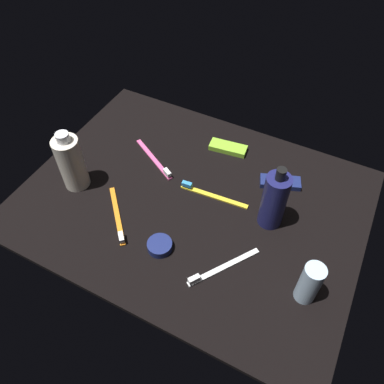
{
  "coord_description": "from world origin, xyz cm",
  "views": [
    {
      "loc": [
        -27.87,
        54.28,
        75.3
      ],
      "look_at": [
        0.0,
        0.0,
        3.0
      ],
      "focal_mm": 35.84,
      "sensor_mm": 36.0,
      "label": 1
    }
  ],
  "objects_px": {
    "snack_bar_navy": "(280,182)",
    "cream_tin_left": "(160,246)",
    "lotion_bottle": "(274,200)",
    "toothbrush_white": "(220,268)",
    "snack_bar_lime": "(228,148)",
    "bodywash_bottle": "(71,162)",
    "toothbrush_pink": "(156,160)",
    "toothbrush_yellow": "(210,194)",
    "toothbrush_orange": "(118,218)",
    "deodorant_stick": "(310,283)"
  },
  "relations": [
    {
      "from": "deodorant_stick",
      "to": "toothbrush_pink",
      "type": "xyz_separation_m",
      "value": [
        0.48,
        -0.2,
        -0.05
      ]
    },
    {
      "from": "snack_bar_lime",
      "to": "toothbrush_white",
      "type": "bearing_deg",
      "value": 103.81
    },
    {
      "from": "toothbrush_orange",
      "to": "snack_bar_lime",
      "type": "height_order",
      "value": "toothbrush_orange"
    },
    {
      "from": "lotion_bottle",
      "to": "toothbrush_white",
      "type": "bearing_deg",
      "value": 73.78
    },
    {
      "from": "toothbrush_orange",
      "to": "cream_tin_left",
      "type": "relative_size",
      "value": 2.44
    },
    {
      "from": "toothbrush_pink",
      "to": "cream_tin_left",
      "type": "bearing_deg",
      "value": 123.0
    },
    {
      "from": "bodywash_bottle",
      "to": "toothbrush_pink",
      "type": "bearing_deg",
      "value": -131.6
    },
    {
      "from": "toothbrush_pink",
      "to": "toothbrush_yellow",
      "type": "bearing_deg",
      "value": 167.62
    },
    {
      "from": "toothbrush_pink",
      "to": "toothbrush_orange",
      "type": "height_order",
      "value": "same"
    },
    {
      "from": "toothbrush_yellow",
      "to": "toothbrush_pink",
      "type": "bearing_deg",
      "value": -12.38
    },
    {
      "from": "cream_tin_left",
      "to": "lotion_bottle",
      "type": "bearing_deg",
      "value": -135.93
    },
    {
      "from": "toothbrush_yellow",
      "to": "cream_tin_left",
      "type": "relative_size",
      "value": 3.14
    },
    {
      "from": "toothbrush_yellow",
      "to": "snack_bar_navy",
      "type": "distance_m",
      "value": 0.19
    },
    {
      "from": "toothbrush_pink",
      "to": "snack_bar_navy",
      "type": "height_order",
      "value": "toothbrush_pink"
    },
    {
      "from": "toothbrush_yellow",
      "to": "deodorant_stick",
      "type": "bearing_deg",
      "value": 151.87
    },
    {
      "from": "toothbrush_yellow",
      "to": "snack_bar_navy",
      "type": "height_order",
      "value": "toothbrush_yellow"
    },
    {
      "from": "lotion_bottle",
      "to": "toothbrush_white",
      "type": "relative_size",
      "value": 1.15
    },
    {
      "from": "snack_bar_navy",
      "to": "snack_bar_lime",
      "type": "bearing_deg",
      "value": -38.97
    },
    {
      "from": "bodywash_bottle",
      "to": "toothbrush_orange",
      "type": "height_order",
      "value": "bodywash_bottle"
    },
    {
      "from": "bodywash_bottle",
      "to": "snack_bar_navy",
      "type": "xyz_separation_m",
      "value": [
        -0.47,
        -0.24,
        -0.07
      ]
    },
    {
      "from": "deodorant_stick",
      "to": "snack_bar_lime",
      "type": "distance_m",
      "value": 0.46
    },
    {
      "from": "bodywash_bottle",
      "to": "deodorant_stick",
      "type": "height_order",
      "value": "bodywash_bottle"
    },
    {
      "from": "lotion_bottle",
      "to": "snack_bar_lime",
      "type": "height_order",
      "value": "lotion_bottle"
    },
    {
      "from": "bodywash_bottle",
      "to": "toothbrush_yellow",
      "type": "height_order",
      "value": "bodywash_bottle"
    },
    {
      "from": "toothbrush_white",
      "to": "cream_tin_left",
      "type": "height_order",
      "value": "toothbrush_white"
    },
    {
      "from": "lotion_bottle",
      "to": "cream_tin_left",
      "type": "xyz_separation_m",
      "value": [
        0.19,
        0.19,
        -0.07
      ]
    },
    {
      "from": "toothbrush_yellow",
      "to": "toothbrush_orange",
      "type": "distance_m",
      "value": 0.24
    },
    {
      "from": "lotion_bottle",
      "to": "bodywash_bottle",
      "type": "distance_m",
      "value": 0.5
    },
    {
      "from": "toothbrush_yellow",
      "to": "cream_tin_left",
      "type": "height_order",
      "value": "toothbrush_yellow"
    },
    {
      "from": "deodorant_stick",
      "to": "cream_tin_left",
      "type": "distance_m",
      "value": 0.33
    },
    {
      "from": "lotion_bottle",
      "to": "deodorant_stick",
      "type": "bearing_deg",
      "value": 130.94
    },
    {
      "from": "toothbrush_orange",
      "to": "toothbrush_white",
      "type": "relative_size",
      "value": 0.9
    },
    {
      "from": "toothbrush_yellow",
      "to": "toothbrush_white",
      "type": "bearing_deg",
      "value": 121.2
    },
    {
      "from": "toothbrush_white",
      "to": "snack_bar_navy",
      "type": "relative_size",
      "value": 1.49
    },
    {
      "from": "snack_bar_navy",
      "to": "snack_bar_lime",
      "type": "height_order",
      "value": "same"
    },
    {
      "from": "toothbrush_yellow",
      "to": "cream_tin_left",
      "type": "bearing_deg",
      "value": 80.39
    },
    {
      "from": "lotion_bottle",
      "to": "cream_tin_left",
      "type": "relative_size",
      "value": 3.11
    },
    {
      "from": "snack_bar_lime",
      "to": "toothbrush_pink",
      "type": "bearing_deg",
      "value": 33.66
    },
    {
      "from": "lotion_bottle",
      "to": "deodorant_stick",
      "type": "xyz_separation_m",
      "value": [
        -0.13,
        0.15,
        -0.02
      ]
    },
    {
      "from": "cream_tin_left",
      "to": "snack_bar_lime",
      "type": "bearing_deg",
      "value": -90.87
    },
    {
      "from": "toothbrush_yellow",
      "to": "snack_bar_lime",
      "type": "relative_size",
      "value": 1.73
    },
    {
      "from": "lotion_bottle",
      "to": "cream_tin_left",
      "type": "height_order",
      "value": "lotion_bottle"
    },
    {
      "from": "snack_bar_navy",
      "to": "cream_tin_left",
      "type": "relative_size",
      "value": 1.81
    },
    {
      "from": "snack_bar_navy",
      "to": "cream_tin_left",
      "type": "height_order",
      "value": "cream_tin_left"
    },
    {
      "from": "toothbrush_pink",
      "to": "toothbrush_orange",
      "type": "relative_size",
      "value": 1.16
    },
    {
      "from": "toothbrush_white",
      "to": "toothbrush_yellow",
      "type": "bearing_deg",
      "value": -58.8
    },
    {
      "from": "toothbrush_white",
      "to": "cream_tin_left",
      "type": "bearing_deg",
      "value": 4.7
    },
    {
      "from": "lotion_bottle",
      "to": "toothbrush_white",
      "type": "distance_m",
      "value": 0.2
    },
    {
      "from": "toothbrush_pink",
      "to": "toothbrush_white",
      "type": "height_order",
      "value": "same"
    },
    {
      "from": "toothbrush_pink",
      "to": "toothbrush_white",
      "type": "distance_m",
      "value": 0.37
    }
  ]
}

